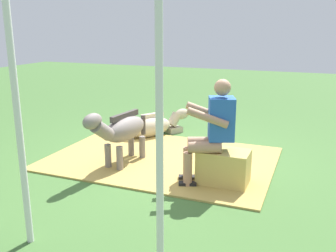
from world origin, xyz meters
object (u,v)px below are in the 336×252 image
at_px(hay_bale, 223,168).
at_px(tent_pole_left, 159,127).
at_px(pony_lying, 153,126).
at_px(tent_pole_mid, 18,115).
at_px(pony_standing, 121,130).
at_px(person_seated, 212,128).

relative_size(hay_bale, tent_pole_left, 0.26).
height_order(pony_lying, tent_pole_mid, tent_pole_mid).
bearing_deg(pony_standing, person_seated, 173.29).
xyz_separation_m(hay_bale, tent_pole_left, (0.08, 1.83, 0.98)).
distance_m(pony_lying, tent_pole_mid, 3.74).
bearing_deg(tent_pole_mid, hay_bale, -124.67).
xyz_separation_m(pony_standing, tent_pole_left, (-1.41, 1.94, 0.68)).
relative_size(person_seated, tent_pole_mid, 0.55).
relative_size(pony_standing, tent_pole_left, 0.56).
bearing_deg(pony_lying, tent_pole_mid, 95.44).
xyz_separation_m(person_seated, tent_pole_mid, (1.19, 1.90, 0.47)).
bearing_deg(hay_bale, person_seated, 14.14).
height_order(pony_standing, tent_pole_left, tent_pole_left).
bearing_deg(tent_pole_left, pony_standing, -54.05).
relative_size(tent_pole_left, tent_pole_mid, 1.00).
bearing_deg(tent_pole_left, hay_bale, -92.58).
height_order(pony_lying, tent_pole_left, tent_pole_left).
height_order(hay_bale, tent_pole_mid, tent_pole_mid).
distance_m(person_seated, pony_lying, 2.33).
distance_m(person_seated, pony_standing, 1.36).
height_order(person_seated, tent_pole_mid, tent_pole_mid).
bearing_deg(person_seated, tent_pole_mid, 58.03).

